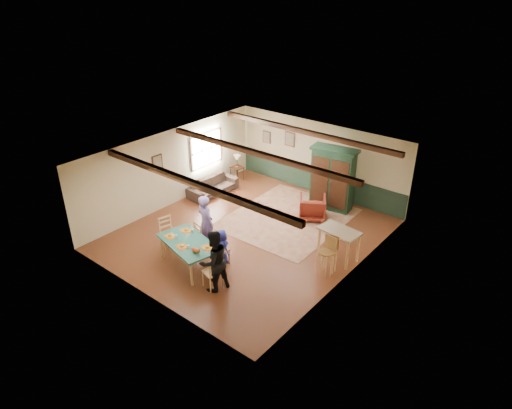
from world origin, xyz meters
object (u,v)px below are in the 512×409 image
Objects in this scene: dining_chair_far_left at (204,236)px; table_lamp at (237,161)px; dining_chair_end_left at (169,233)px; person_man at (206,223)px; person_woman at (214,261)px; counter_table at (338,244)px; dining_table at (189,254)px; bar_stool_left at (326,257)px; sofa at (213,186)px; dining_chair_far_right at (220,248)px; dining_chair_end_right at (212,271)px; end_table at (237,173)px; person_child at (222,247)px; armchair at (312,207)px; cat at (196,250)px; armoire at (333,179)px; bar_stool_right at (329,256)px.

table_lamp is at bearing -46.06° from dining_chair_far_left.
dining_chair_end_left is 1.21m from person_man.
person_woman is 1.49× the size of counter_table.
dining_chair_far_left is 0.86× the size of counter_table.
person_woman is (2.43, -0.59, 0.36)m from dining_chair_end_left.
dining_table is 1.63× the size of counter_table.
table_lamp is at bearing 32.22° from dining_chair_end_left.
sofa is at bearing 171.35° from bar_stool_left.
bar_stool_left is (2.59, 1.43, 0.07)m from dining_chair_far_right.
table_lamp is at bearing -130.17° from person_woman.
dining_chair_end_right is 1.82× the size of end_table.
counter_table is at bearing 164.64° from person_woman.
bar_stool_left reaches higher than dining_chair_end_right.
dining_chair_end_right is 0.38m from person_woman.
dining_table is 0.93× the size of sofa.
counter_table is (5.93, -2.39, 0.21)m from end_table.
dining_table is 6.05m from end_table.
dining_chair_far_left is 1.78m from dining_chair_end_right.
end_table is (-1.71, 5.05, -0.22)m from dining_chair_end_left.
table_lamp reaches higher than dining_chair_far_left.
person_man is 3.61× the size of table_lamp.
person_child is at bearing 180.00° from person_man.
bar_stool_left is (2.01, -2.47, 0.17)m from armchair.
dining_chair_end_right is (1.39, -1.11, 0.00)m from dining_chair_far_left.
dining_chair_far_right is 1.99× the size of table_lamp.
dining_chair_end_right is at bearing -122.53° from bar_stool_left.
counter_table is 0.89m from bar_stool_left.
dining_chair_end_left is 4.99m from counter_table.
dining_chair_far_left is at bearing 5.71° from person_child.
bar_stool_left is (0.11, -0.88, 0.09)m from counter_table.
person_man is 0.91m from person_child.
cat is 0.69× the size of end_table.
bar_stool_left is at bearing 154.83° from person_woman.
dining_chair_far_right is at bearing 47.38° from dining_table.
dining_chair_far_right is 0.93m from person_man.
person_woman is 1.26m from person_child.
dining_chair_end_right is 4.82m from armchair.
dining_chair_far_right reaches higher than sofa.
table_lamp is at bearing -40.15° from dining_chair_far_right.
bar_stool_left reaches higher than sofa.
dining_chair_end_left is at bearing -122.26° from armoire.
bar_stool_right is (1.95, -3.41, -0.55)m from armoire.
person_man is 1.05× the size of person_woman.
person_man is 5.16m from table_lamp.
armoire is (0.66, 4.87, 0.59)m from person_child.
bar_stool_left reaches higher than dining_chair_far_left.
armchair is 0.77× the size of bar_stool_left.
armchair is 3.13m from bar_stool_right.
person_woman is (1.47, -1.21, -0.04)m from person_man.
person_man is 3.30× the size of end_table.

